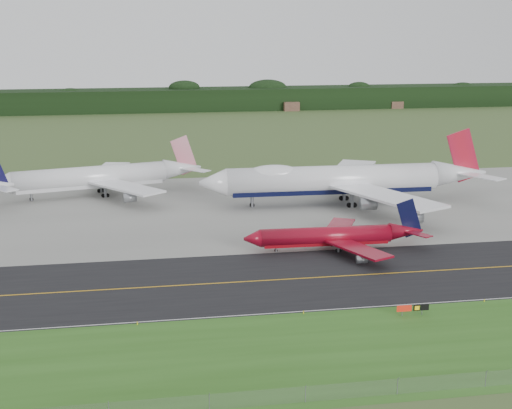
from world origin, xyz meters
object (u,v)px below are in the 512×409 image
at_px(jet_ba_747, 342,180).
at_px(jet_red_737, 336,236).
at_px(jet_star_tail, 102,177).
at_px(taxiway_sign, 413,308).

xyz_separation_m(jet_ba_747, jet_red_737, (-12.27, -37.74, -3.74)).
relative_size(jet_ba_747, jet_star_tail, 1.34).
xyz_separation_m(jet_ba_747, taxiway_sign, (-9.55, -74.12, -5.37)).
bearing_deg(jet_ba_747, jet_red_737, -108.01).
distance_m(jet_red_737, jet_star_tail, 77.62).
xyz_separation_m(jet_red_737, jet_star_tail, (-50.52, 58.89, 2.23)).
xyz_separation_m(jet_red_737, taxiway_sign, (2.72, -36.38, -1.62)).
bearing_deg(taxiway_sign, jet_star_tail, 119.20).
bearing_deg(jet_ba_747, taxiway_sign, -97.34).
xyz_separation_m(jet_ba_747, jet_star_tail, (-62.79, 21.15, -1.51)).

